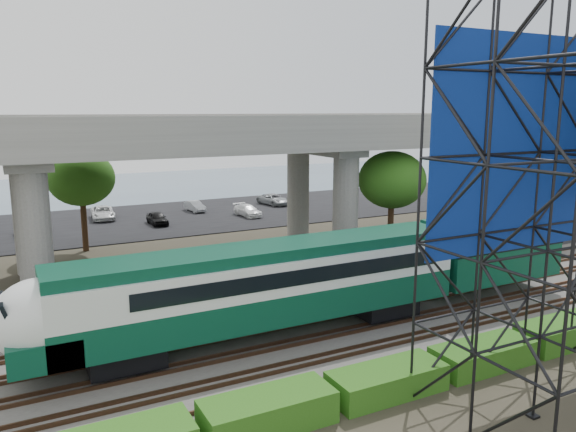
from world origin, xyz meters
TOP-DOWN VIEW (x-y plane):
  - ground at (0.00, 0.00)m, footprint 140.00×140.00m
  - ballast_bed at (0.00, 2.00)m, footprint 90.00×12.00m
  - service_road at (0.00, 10.50)m, footprint 90.00×5.00m
  - parking_lot at (0.00, 34.00)m, footprint 90.00×18.00m
  - harbor_water at (0.00, 56.00)m, footprint 140.00×40.00m
  - rail_tracks at (0.00, 2.00)m, footprint 90.00×9.52m
  - commuter_train at (1.14, 2.00)m, footprint 29.30×3.06m
  - overpass at (-1.30, 16.00)m, footprint 80.00×12.00m
  - hedge_strip at (1.01, -4.30)m, footprint 34.60×1.80m
  - trees at (-4.67, 16.17)m, footprint 40.94×16.94m
  - suv at (-4.00, 9.61)m, footprint 4.94×3.33m
  - parked_cars at (-1.23, 33.68)m, footprint 36.82×9.62m

SIDE VIEW (x-z plane):
  - ground at x=0.00m, z-range 0.00..0.00m
  - harbor_water at x=0.00m, z-range 0.00..0.03m
  - service_road at x=0.00m, z-range 0.00..0.08m
  - parking_lot at x=0.00m, z-range 0.00..0.08m
  - ballast_bed at x=0.00m, z-range 0.00..0.20m
  - rail_tracks at x=0.00m, z-range 0.20..0.36m
  - hedge_strip at x=1.01m, z-range -0.04..1.16m
  - parked_cars at x=-1.23m, z-range 0.04..1.35m
  - suv at x=-4.00m, z-range 0.08..1.34m
  - commuter_train at x=1.14m, z-range 0.73..5.03m
  - trees at x=-4.67m, z-range 1.73..9.42m
  - overpass at x=-1.30m, z-range 2.01..14.41m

